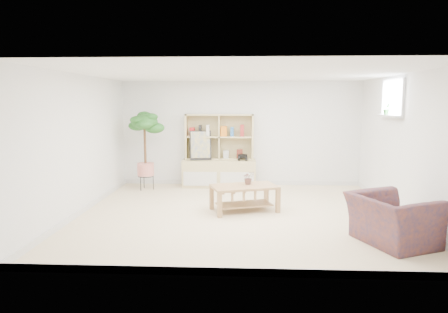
{
  "coord_description": "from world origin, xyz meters",
  "views": [
    {
      "loc": [
        0.06,
        -6.73,
        1.94
      ],
      "look_at": [
        -0.3,
        0.6,
        0.92
      ],
      "focal_mm": 32.0,
      "sensor_mm": 36.0,
      "label": 1
    }
  ],
  "objects_px": {
    "storage_unit": "(219,151)",
    "floor_tree": "(145,151)",
    "coffee_table": "(244,198)",
    "armchair": "(392,216)"
  },
  "relations": [
    {
      "from": "floor_tree",
      "to": "armchair",
      "type": "distance_m",
      "value": 5.3
    },
    {
      "from": "storage_unit",
      "to": "floor_tree",
      "type": "xyz_separation_m",
      "value": [
        -1.61,
        -0.38,
        0.04
      ]
    },
    {
      "from": "coffee_table",
      "to": "armchair",
      "type": "height_order",
      "value": "armchair"
    },
    {
      "from": "coffee_table",
      "to": "storage_unit",
      "type": "bearing_deg",
      "value": 86.95
    },
    {
      "from": "storage_unit",
      "to": "floor_tree",
      "type": "bearing_deg",
      "value": -166.58
    },
    {
      "from": "storage_unit",
      "to": "armchair",
      "type": "xyz_separation_m",
      "value": [
        2.59,
        -3.59,
        -0.44
      ]
    },
    {
      "from": "storage_unit",
      "to": "floor_tree",
      "type": "relative_size",
      "value": 0.96
    },
    {
      "from": "floor_tree",
      "to": "coffee_table",
      "type": "bearing_deg",
      "value": -37.32
    },
    {
      "from": "floor_tree",
      "to": "armchair",
      "type": "relative_size",
      "value": 1.67
    },
    {
      "from": "storage_unit",
      "to": "floor_tree",
      "type": "distance_m",
      "value": 1.65
    }
  ]
}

